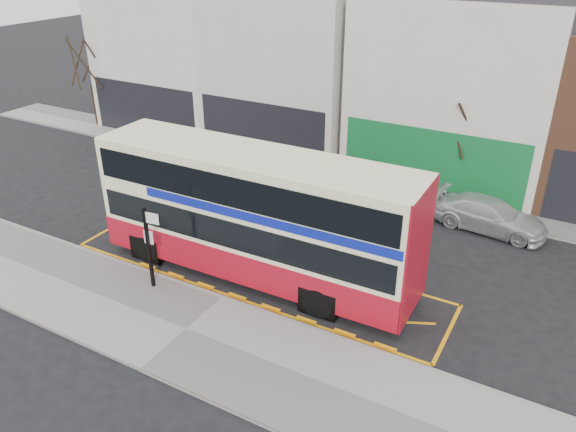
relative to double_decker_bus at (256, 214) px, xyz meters
The scene contains 15 objects.
ground 2.87m from the double_decker_bus, 95.68° to the right, with size 120.00×120.00×0.00m, color black.
pavement 4.51m from the double_decker_bus, 92.30° to the right, with size 40.00×4.00×0.15m, color gray.
kerb 3.03m from the double_decker_bus, 94.58° to the right, with size 40.00×0.15×0.15m, color gray.
far_pavement 9.72m from the double_decker_bus, 90.94° to the left, with size 50.00×3.00×0.15m, color gray.
road_markings 2.40m from the double_decker_bus, 166.40° to the left, with size 14.00×3.40×0.01m, color #FFA80D, non-canonical shape.
terrace_far_left 19.30m from the double_decker_bus, 135.49° to the left, with size 8.00×8.01×10.80m.
terrace_left 14.86m from the double_decker_bus, 112.84° to the left, with size 8.00×8.01×11.80m.
terrace_green_shop 14.09m from the double_decker_bus, 76.01° to the left, with size 9.00×8.01×11.30m.
double_decker_bus is the anchor object (origin of this frame).
bus_stop_post 3.62m from the double_decker_bus, 134.78° to the right, with size 0.74×0.15×2.94m.
car_silver 12.26m from the double_decker_bus, 146.27° to the left, with size 1.73×4.29×1.46m, color #B6B6BB.
car_grey 8.30m from the double_decker_bus, 85.83° to the left, with size 1.31×3.76×1.24m, color #36383D.
car_white 10.05m from the double_decker_bus, 49.26° to the left, with size 1.85×4.54×1.32m, color silver.
street_tree_left 20.44m from the double_decker_bus, 151.67° to the left, with size 3.25×3.25×7.03m.
street_tree_right 11.28m from the double_decker_bus, 66.27° to the left, with size 2.71×2.71×5.85m.
Camera 1 is at (9.41, -12.71, 10.97)m, focal length 35.00 mm.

